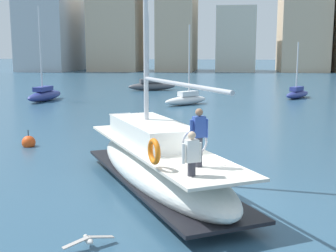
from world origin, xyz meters
TOP-DOWN VIEW (x-y plane):
  - ground_plane at (0.00, 0.00)m, footprint 400.00×400.00m
  - main_sailboat at (-2.03, 1.25)m, footprint 6.98×9.47m
  - moored_sloop_far at (-8.83, 37.40)m, footprint 5.50×3.49m
  - moored_catamaran at (-3.55, 24.53)m, footprint 3.75×4.08m
  - moored_cutter_left at (-16.45, 25.56)m, footprint 1.77×5.71m
  - moored_ketch_distant at (6.31, 31.13)m, footprint 3.14×4.29m
  - seagull at (-2.90, -3.46)m, footprint 1.05×0.91m
  - mooring_buoy at (-9.27, 6.98)m, footprint 0.65×0.65m
  - waterfront_buildings at (1.51, 84.60)m, footprint 89.07×19.05m

SIDE VIEW (x-z plane):
  - ground_plane at x=0.00m, z-range 0.00..0.00m
  - mooring_buoy at x=-9.27m, z-range -0.27..0.66m
  - seagull at x=-2.90m, z-range 0.11..0.29m
  - moored_ketch_distant at x=6.31m, z-range -2.15..3.08m
  - moored_catamaran at x=-3.55m, z-range -2.79..3.79m
  - moored_sloop_far at x=-8.83m, z-range -3.62..4.81m
  - moored_cutter_left at x=-16.45m, z-range -3.54..4.74m
  - main_sailboat at x=-2.03m, z-range -5.14..6.94m
  - waterfront_buildings at x=1.51m, z-range -1.98..24.83m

